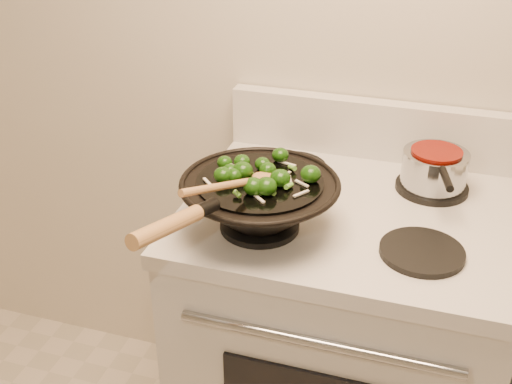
% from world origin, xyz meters
% --- Properties ---
extents(stove, '(0.78, 0.67, 1.08)m').
position_xyz_m(stove, '(-0.02, 1.17, 0.47)').
color(stove, silver).
rests_on(stove, ground).
extents(wok, '(0.35, 0.58, 0.19)m').
position_xyz_m(wok, '(-0.20, 1.02, 0.99)').
color(wok, black).
rests_on(wok, stove).
extents(stirfry, '(0.25, 0.22, 0.04)m').
position_xyz_m(stirfry, '(-0.21, 1.02, 1.06)').
color(stirfry, '#143A09').
rests_on(stirfry, wok).
extents(wooden_spoon, '(0.14, 0.27, 0.09)m').
position_xyz_m(wooden_spoon, '(-0.22, 0.95, 1.07)').
color(wooden_spoon, '#A67441').
rests_on(wooden_spoon, wok).
extents(saucepan, '(0.16, 0.26, 0.10)m').
position_xyz_m(saucepan, '(0.16, 1.32, 0.98)').
color(saucepan, '#94989C').
rests_on(saucepan, stove).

